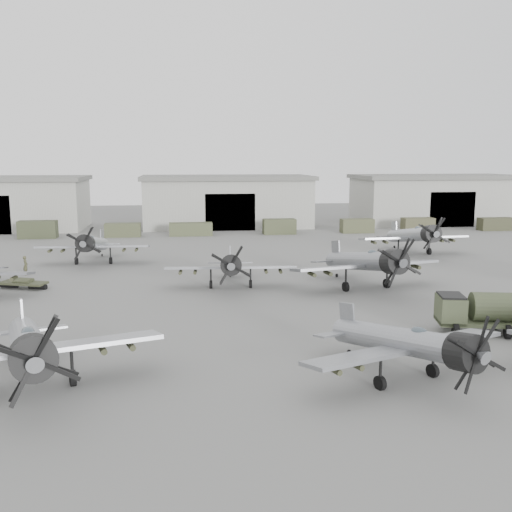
# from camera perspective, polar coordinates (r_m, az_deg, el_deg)

# --- Properties ---
(ground) EXTENTS (220.00, 220.00, 0.00)m
(ground) POSITION_cam_1_polar(r_m,az_deg,el_deg) (39.22, 4.69, -7.42)
(ground) COLOR #5E5E5C
(ground) RESTS_ON ground
(hangar_center) EXTENTS (29.00, 14.80, 8.70)m
(hangar_center) POSITION_cam_1_polar(r_m,az_deg,el_deg) (99.16, -2.95, 5.54)
(hangar_center) COLOR gray
(hangar_center) RESTS_ON ground
(hangar_right) EXTENTS (29.00, 14.80, 8.70)m
(hangar_right) POSITION_cam_1_polar(r_m,az_deg,el_deg) (109.06, 17.47, 5.48)
(hangar_right) COLOR gray
(hangar_right) RESTS_ON ground
(support_truck_1) EXTENTS (5.43, 2.20, 2.58)m
(support_truck_1) POSITION_cam_1_polar(r_m,az_deg,el_deg) (89.63, -20.98, 2.49)
(support_truck_1) COLOR #373D28
(support_truck_1) RESTS_ON ground
(support_truck_2) EXTENTS (5.26, 2.20, 2.04)m
(support_truck_2) POSITION_cam_1_polar(r_m,az_deg,el_deg) (87.65, -13.17, 2.55)
(support_truck_2) COLOR #43482F
(support_truck_2) RESTS_ON ground
(support_truck_3) EXTENTS (6.51, 2.20, 1.96)m
(support_truck_3) POSITION_cam_1_polar(r_m,az_deg,el_deg) (87.26, -6.54, 2.68)
(support_truck_3) COLOR #464C31
(support_truck_3) RESTS_ON ground
(support_truck_4) EXTENTS (5.04, 2.20, 2.34)m
(support_truck_4) POSITION_cam_1_polar(r_m,az_deg,el_deg) (88.55, 2.35, 2.96)
(support_truck_4) COLOR #41462E
(support_truck_4) RESTS_ON ground
(support_truck_5) EXTENTS (5.11, 2.20, 2.18)m
(support_truck_5) POSITION_cam_1_polar(r_m,az_deg,el_deg) (91.54, 10.07, 2.99)
(support_truck_5) COLOR #474A30
(support_truck_5) RESTS_ON ground
(support_truck_6) EXTENTS (5.01, 2.20, 2.22)m
(support_truck_6) POSITION_cam_1_polar(r_m,az_deg,el_deg) (95.08, 15.87, 3.03)
(support_truck_6) COLOR #46452E
(support_truck_6) RESTS_ON ground
(support_truck_7) EXTENTS (5.63, 2.20, 2.04)m
(support_truck_7) POSITION_cam_1_polar(r_m,az_deg,el_deg) (101.18, 22.87, 2.97)
(support_truck_7) COLOR #393A26
(support_truck_7) RESTS_ON ground
(aircraft_near_0) EXTENTS (13.34, 12.01, 5.34)m
(aircraft_near_0) POSITION_cam_1_polar(r_m,az_deg,el_deg) (30.50, -21.81, -8.36)
(aircraft_near_0) COLOR #9FA2A8
(aircraft_near_0) RESTS_ON ground
(aircraft_near_1) EXTENTS (11.83, 10.67, 4.77)m
(aircraft_near_1) POSITION_cam_1_polar(r_m,az_deg,el_deg) (30.59, 15.18, -8.45)
(aircraft_near_1) COLOR gray
(aircraft_near_1) RESTS_ON ground
(aircraft_mid_1) EXTENTS (11.90, 10.71, 4.75)m
(aircraft_mid_1) POSITION_cam_1_polar(r_m,az_deg,el_deg) (51.11, -2.55, -0.87)
(aircraft_mid_1) COLOR #92959A
(aircraft_mid_1) RESTS_ON ground
(aircraft_mid_2) EXTENTS (13.93, 12.54, 5.53)m
(aircraft_mid_2) POSITION_cam_1_polar(r_m,az_deg,el_deg) (51.35, 11.15, -0.59)
(aircraft_mid_2) COLOR gray
(aircraft_mid_2) RESTS_ON ground
(aircraft_far_0) EXTENTS (12.34, 11.10, 4.93)m
(aircraft_far_0) POSITION_cam_1_polar(r_m,az_deg,el_deg) (65.25, -16.03, 1.14)
(aircraft_far_0) COLOR #999CA1
(aircraft_far_0) RESTS_ON ground
(aircraft_far_1) EXTENTS (13.38, 12.04, 5.35)m
(aircraft_far_1) POSITION_cam_1_polar(r_m,az_deg,el_deg) (71.36, 15.61, 2.01)
(aircraft_far_1) COLOR #9B9EA3
(aircraft_far_1) RESTS_ON ground
(fuel_tanker) EXTENTS (7.54, 3.87, 2.78)m
(fuel_tanker) POSITION_cam_1_polar(r_m,az_deg,el_deg) (41.19, 22.48, -5.00)
(fuel_tanker) COLOR #3B442C
(fuel_tanker) RESTS_ON ground
(ground_crew) EXTENTS (0.64, 0.81, 1.96)m
(ground_crew) POSITION_cam_1_polar(r_m,az_deg,el_deg) (61.51, -22.05, -0.89)
(ground_crew) COLOR #48482F
(ground_crew) RESTS_ON ground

